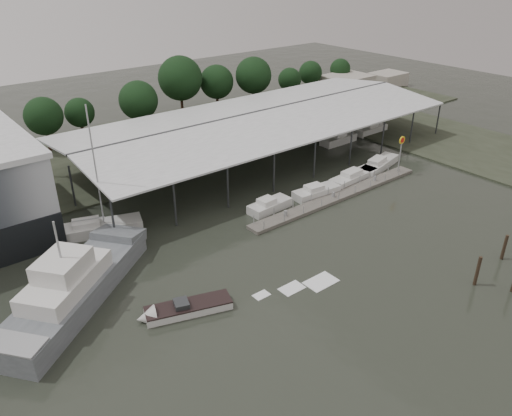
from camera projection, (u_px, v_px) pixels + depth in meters
ground at (308, 276)px, 47.78m from camera, size 200.00×200.00×0.00m
land_strip_far at (118, 153)px, 76.89m from camera, size 140.00×30.00×0.30m
land_strip_east at (467, 146)px, 79.74m from camera, size 20.00×60.00×0.30m
covered_boat_shed at (261, 115)px, 73.90m from camera, size 58.24×24.00×6.96m
floating_dock at (339, 196)px, 62.98m from camera, size 28.00×2.00×1.40m
shell_fuel_sign at (401, 148)px, 67.97m from camera, size 1.10×0.18×5.55m
distant_commercial_buildings at (360, 83)px, 110.85m from camera, size 22.00×8.00×4.00m
grey_trawler at (76, 284)px, 43.87m from camera, size 18.12×15.61×8.84m
white_sailboat at (99, 228)px, 54.81m from camera, size 9.27×5.30×14.60m
speedboat_underway at (181, 310)px, 42.61m from camera, size 18.50×7.64×2.00m
moored_cruiser_0 at (269, 205)px, 59.76m from camera, size 5.73×2.56×1.70m
moored_cruiser_1 at (316, 192)px, 63.17m from camera, size 6.52×2.80×1.70m
moored_cruiser_2 at (353, 177)px, 67.39m from camera, size 8.21×2.80×1.70m
moored_cruiser_3 at (379, 164)px, 71.34m from camera, size 8.87×4.14×1.70m
horizon_tree_line at (203, 85)px, 90.10m from camera, size 69.96×10.62×11.74m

